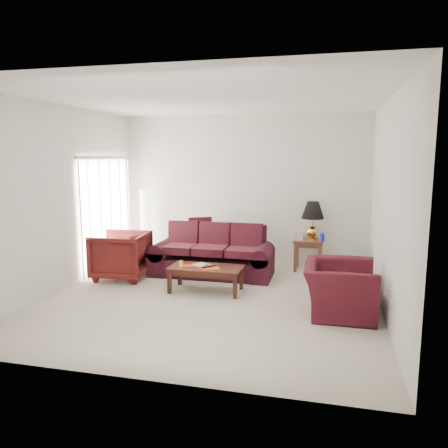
# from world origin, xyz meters

# --- Properties ---
(floor) EXTENTS (5.00, 5.00, 0.00)m
(floor) POSITION_xyz_m (0.00, 0.00, 0.00)
(floor) COLOR beige
(floor) RESTS_ON ground
(blinds) EXTENTS (0.10, 2.00, 2.16)m
(blinds) POSITION_xyz_m (-2.42, 1.30, 1.08)
(blinds) COLOR silver
(blinds) RESTS_ON ground
(sofa) EXTENTS (2.28, 1.13, 0.90)m
(sofa) POSITION_xyz_m (-0.35, 1.34, 0.45)
(sofa) COLOR black
(sofa) RESTS_ON ground
(throw_pillow) EXTENTS (0.51, 0.42, 0.48)m
(throw_pillow) POSITION_xyz_m (-0.78, 2.08, 0.73)
(throw_pillow) COLOR black
(throw_pillow) RESTS_ON sofa
(end_table) EXTENTS (0.57, 0.57, 0.60)m
(end_table) POSITION_xyz_m (1.36, 2.15, 0.30)
(end_table) COLOR #462118
(end_table) RESTS_ON ground
(table_lamp) EXTENTS (0.48, 0.48, 0.73)m
(table_lamp) POSITION_xyz_m (1.42, 2.21, 0.96)
(table_lamp) COLOR gold
(table_lamp) RESTS_ON end_table
(clock) EXTENTS (0.16, 0.08, 0.15)m
(clock) POSITION_xyz_m (1.18, 2.03, 0.68)
(clock) COLOR #B6B7BB
(clock) RESTS_ON end_table
(blue_canister) EXTENTS (0.11, 0.11, 0.15)m
(blue_canister) POSITION_xyz_m (1.61, 2.03, 0.68)
(blue_canister) COLOR #1A29AB
(blue_canister) RESTS_ON end_table
(picture_frame) EXTENTS (0.19, 0.21, 0.06)m
(picture_frame) POSITION_xyz_m (1.24, 2.39, 0.69)
(picture_frame) COLOR silver
(picture_frame) RESTS_ON end_table
(floor_lamp) EXTENTS (0.26, 0.26, 1.52)m
(floor_lamp) POSITION_xyz_m (-1.98, 2.11, 0.76)
(floor_lamp) COLOR white
(floor_lamp) RESTS_ON ground
(armchair_left) EXTENTS (1.01, 0.98, 0.84)m
(armchair_left) POSITION_xyz_m (-1.89, 0.77, 0.42)
(armchair_left) COLOR #491110
(armchair_left) RESTS_ON ground
(armchair_right) EXTENTS (0.96, 1.10, 0.72)m
(armchair_right) POSITION_xyz_m (1.90, -0.14, 0.36)
(armchair_right) COLOR #3B0D16
(armchair_right) RESTS_ON ground
(coffee_table) EXTENTS (1.28, 0.84, 0.41)m
(coffee_table) POSITION_xyz_m (-0.19, 0.39, 0.21)
(coffee_table) COLOR black
(coffee_table) RESTS_ON ground
(magazine_red) EXTENTS (0.28, 0.24, 0.01)m
(magazine_red) POSITION_xyz_m (-0.44, 0.35, 0.42)
(magazine_red) COLOR red
(magazine_red) RESTS_ON coffee_table
(magazine_white) EXTENTS (0.37, 0.35, 0.02)m
(magazine_white) POSITION_xyz_m (-0.26, 0.44, 0.42)
(magazine_white) COLOR silver
(magazine_white) RESTS_ON coffee_table
(magazine_orange) EXTENTS (0.35, 0.32, 0.02)m
(magazine_orange) POSITION_xyz_m (-0.10, 0.31, 0.42)
(magazine_orange) COLOR orange
(magazine_orange) RESTS_ON coffee_table
(remote_a) EXTENTS (0.08, 0.19, 0.02)m
(remote_a) POSITION_xyz_m (-0.17, 0.30, 0.44)
(remote_a) COLOR black
(remote_a) RESTS_ON coffee_table
(remote_b) EXTENTS (0.16, 0.18, 0.02)m
(remote_b) POSITION_xyz_m (-0.08, 0.36, 0.44)
(remote_b) COLOR black
(remote_b) RESTS_ON coffee_table
(yellow_glass) EXTENTS (0.07, 0.07, 0.11)m
(yellow_glass) POSITION_xyz_m (-0.57, 0.27, 0.47)
(yellow_glass) COLOR yellow
(yellow_glass) RESTS_ON coffee_table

